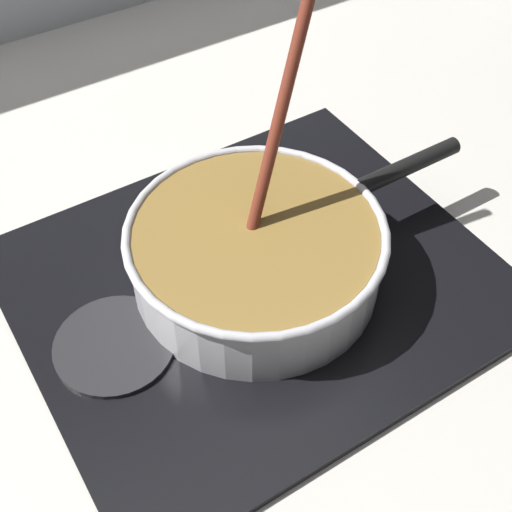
% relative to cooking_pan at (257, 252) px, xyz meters
% --- Properties ---
extents(ground, '(2.40, 1.60, 0.04)m').
position_rel_cooking_pan_xyz_m(ground, '(-0.05, -0.07, -0.08)').
color(ground, beige).
extents(hob_plate, '(0.56, 0.48, 0.01)m').
position_rel_cooking_pan_xyz_m(hob_plate, '(-0.00, -0.00, -0.05)').
color(hob_plate, black).
rests_on(hob_plate, ground).
extents(burner_ring, '(0.20, 0.20, 0.01)m').
position_rel_cooking_pan_xyz_m(burner_ring, '(-0.00, -0.00, -0.04)').
color(burner_ring, '#592D0C').
rests_on(burner_ring, hob_plate).
extents(spare_burner, '(0.14, 0.14, 0.01)m').
position_rel_cooking_pan_xyz_m(spare_burner, '(-0.19, -0.00, -0.04)').
color(spare_burner, '#262628').
rests_on(spare_burner, hob_plate).
extents(cooking_pan, '(0.46, 0.31, 0.32)m').
position_rel_cooking_pan_xyz_m(cooking_pan, '(0.00, 0.00, 0.00)').
color(cooking_pan, silver).
rests_on(cooking_pan, hob_plate).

